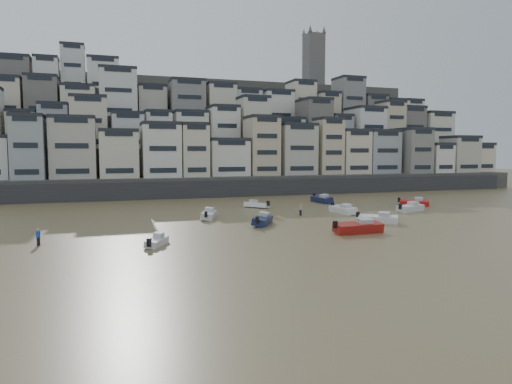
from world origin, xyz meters
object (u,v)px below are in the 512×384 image
object	(u,v)px
boat_j	(157,240)
person_blue	(38,237)
boat_b	(378,218)
person_pink	(301,210)
boat_c	(263,219)
boat_e	(343,208)
boat_i	(322,198)
boat_h	(257,204)
boat_d	(410,206)
boat_f	(209,213)
boat_g	(414,202)
boat_a	(358,226)

from	to	relation	value
boat_j	person_blue	world-z (taller)	person_blue
boat_b	person_pink	bearing A→B (deg)	158.07
boat_b	boat_c	distance (m)	15.20
boat_e	person_pink	bearing A→B (deg)	-96.45
boat_e	boat_i	size ratio (longest dim) A/B	0.96
boat_h	boat_b	bearing A→B (deg)	166.20
boat_d	boat_e	world-z (taller)	boat_d
boat_b	boat_f	bearing A→B (deg)	-174.02
boat_h	person_blue	distance (m)	38.14
boat_g	boat_j	xyz separation A→B (m)	(-46.12, -20.43, -0.16)
boat_h	boat_g	bearing A→B (deg)	-141.51
boat_c	boat_e	world-z (taller)	boat_e
boat_b	boat_j	distance (m)	29.58
boat_c	boat_d	bearing A→B (deg)	-45.78
boat_e	boat_g	size ratio (longest dim) A/B	1.07
boat_a	person_blue	distance (m)	34.08
person_blue	person_pink	size ratio (longest dim) A/B	1.00
boat_c	boat_b	bearing A→B (deg)	-70.04
boat_a	boat_d	world-z (taller)	boat_a
boat_a	boat_c	world-z (taller)	boat_a
boat_b	boat_c	bearing A→B (deg)	-158.55
boat_b	boat_h	bearing A→B (deg)	149.46
boat_e	boat_i	world-z (taller)	boat_i
boat_e	boat_h	bearing A→B (deg)	-143.94
boat_e	boat_g	distance (m)	17.39
boat_a	person_pink	size ratio (longest dim) A/B	3.64
boat_b	boat_i	xyz separation A→B (m)	(4.17, 24.66, 0.06)
boat_c	boat_j	xyz separation A→B (m)	(-14.27, -9.02, -0.19)
boat_a	boat_f	bearing A→B (deg)	127.89
boat_d	boat_f	xyz separation A→B (m)	(-31.63, 2.45, -0.07)
boat_h	boat_c	bearing A→B (deg)	125.35
person_blue	boat_a	bearing A→B (deg)	-6.44
boat_a	boat_c	xyz separation A→B (m)	(-8.44, 9.13, -0.11)
boat_g	boat_i	world-z (taller)	boat_i
boat_j	boat_g	bearing A→B (deg)	-38.62
boat_b	boat_g	xyz separation A→B (m)	(17.05, 14.91, -0.02)
boat_f	boat_g	world-z (taller)	boat_f
boat_a	boat_g	world-z (taller)	boat_a
boat_e	boat_f	world-z (taller)	boat_e
boat_j	person_blue	distance (m)	11.76
boat_g	boat_h	world-z (taller)	boat_g
boat_j	boat_d	bearing A→B (deg)	-43.33
boat_a	boat_d	distance (m)	22.83
boat_f	boat_j	size ratio (longest dim) A/B	1.32
boat_c	boat_e	bearing A→B (deg)	-33.53
boat_f	boat_h	bearing A→B (deg)	-25.57
boat_b	boat_a	bearing A→B (deg)	-103.66
boat_g	person_blue	world-z (taller)	person_blue
boat_d	boat_j	distance (m)	42.95
boat_d	boat_j	world-z (taller)	boat_d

